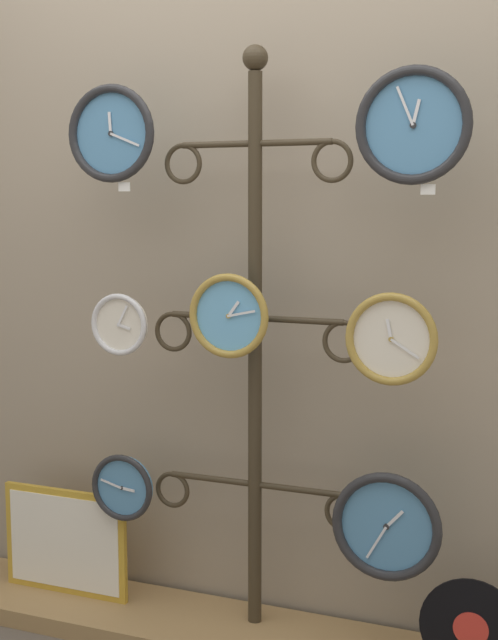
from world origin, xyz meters
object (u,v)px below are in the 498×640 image
object	(u,v)px
clock_top_left	(112,134)
clock_bottom_right	(387,526)
clock_middle_right	(392,339)
clock_top_right	(413,125)
clock_bottom_left	(123,487)
display_stand	(255,416)
vinyl_record	(471,629)
picture_frame	(65,541)
clock_middle_left	(120,324)
clock_middle_center	(229,316)

from	to	relation	value
clock_top_left	clock_bottom_right	world-z (taller)	clock_top_left
clock_middle_right	clock_bottom_right	distance (m)	0.54
clock_top_left	clock_top_right	xyz separation A→B (m)	(0.93, 0.01, -0.00)
clock_bottom_left	display_stand	bearing A→B (deg)	9.77
clock_bottom_right	vinyl_record	world-z (taller)	clock_bottom_right
clock_bottom_right	picture_frame	distance (m)	1.16
clock_bottom_left	picture_frame	distance (m)	0.34
clock_middle_right	vinyl_record	bearing A→B (deg)	1.27
picture_frame	clock_middle_right	bearing A→B (deg)	-2.75
display_stand	clock_bottom_right	size ratio (longest dim) A/B	5.83
clock_bottom_left	picture_frame	size ratio (longest dim) A/B	0.47
vinyl_record	picture_frame	distance (m)	1.38
clock_top_right	vinyl_record	world-z (taller)	clock_top_right
display_stand	clock_middle_left	bearing A→B (deg)	-165.19
display_stand	picture_frame	distance (m)	0.84
clock_top_right	clock_bottom_left	bearing A→B (deg)	178.71
clock_top_left	clock_top_right	world-z (taller)	clock_top_right
clock_top_right	clock_top_left	bearing A→B (deg)	-179.63
display_stand	clock_bottom_left	size ratio (longest dim) A/B	8.36
clock_middle_center	clock_bottom_right	bearing A→B (deg)	-1.82
clock_middle_center	picture_frame	size ratio (longest dim) A/B	0.54
display_stand	clock_middle_left	size ratio (longest dim) A/B	9.45
display_stand	clock_bottom_right	world-z (taller)	display_stand
clock_bottom_left	clock_top_right	bearing A→B (deg)	-1.29
display_stand	clock_top_right	world-z (taller)	display_stand
clock_middle_left	clock_middle_center	size ratio (longest dim) A/B	0.77
clock_middle_left	vinyl_record	distance (m)	1.38
clock_bottom_left	vinyl_record	xyz separation A→B (m)	(1.13, -0.02, -0.27)
clock_middle_left	clock_bottom_left	world-z (taller)	clock_middle_left
clock_bottom_right	clock_bottom_left	bearing A→B (deg)	177.07
clock_bottom_right	vinyl_record	size ratio (longest dim) A/B	1.09
clock_middle_center	clock_top_left	bearing A→B (deg)	179.61
display_stand	clock_middle_right	size ratio (longest dim) A/B	7.08
clock_top_left	clock_middle_right	world-z (taller)	clock_top_left
clock_middle_left	clock_bottom_right	bearing A→B (deg)	-0.71
clock_top_left	clock_bottom_right	distance (m)	1.44
display_stand	clock_bottom_left	bearing A→B (deg)	-170.23
clock_top_left	clock_top_right	size ratio (longest dim) A/B	0.94
clock_top_right	clock_middle_center	xyz separation A→B (m)	(-0.54, -0.01, -0.54)
clock_top_left	clock_bottom_left	distance (m)	1.14
picture_frame	clock_bottom_right	bearing A→B (deg)	-3.63
clock_middle_center	clock_bottom_left	bearing A→B (deg)	175.68
clock_bottom_left	clock_bottom_right	world-z (taller)	clock_bottom_right
clock_bottom_right	vinyl_record	bearing A→B (deg)	5.44
clock_bottom_right	picture_frame	world-z (taller)	clock_bottom_right
clock_middle_center	vinyl_record	world-z (taller)	clock_middle_center
clock_bottom_left	clock_bottom_right	size ratio (longest dim) A/B	0.70
clock_top_right	picture_frame	bearing A→B (deg)	177.69
vinyl_record	clock_top_right	bearing A→B (deg)	179.60
clock_top_left	clock_middle_left	xyz separation A→B (m)	(0.02, -0.01, -0.59)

